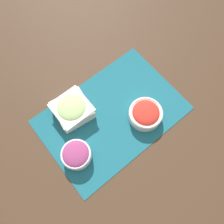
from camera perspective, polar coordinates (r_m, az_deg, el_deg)
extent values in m
plane|color=#422D1E|center=(0.94, 0.00, -0.73)|extent=(3.00, 3.00, 0.00)
cube|color=#195B6B|center=(0.94, 0.00, -0.69)|extent=(0.60, 0.40, 0.00)
cylinder|color=white|center=(0.92, 8.66, -0.65)|extent=(0.14, 0.14, 0.05)
torus|color=white|center=(0.90, 8.87, -0.15)|extent=(0.14, 0.14, 0.01)
ellipsoid|color=red|center=(0.90, 8.87, -0.15)|extent=(0.11, 0.11, 0.03)
cube|color=silver|center=(0.93, -10.23, 0.51)|extent=(0.16, 0.16, 0.06)
cube|color=silver|center=(0.90, -10.56, 1.23)|extent=(0.14, 0.14, 0.00)
ellipsoid|color=#A8CC7F|center=(0.90, -10.54, 1.18)|extent=(0.12, 0.12, 0.03)
cylinder|color=silver|center=(0.88, -9.21, -11.02)|extent=(0.12, 0.12, 0.05)
torus|color=silver|center=(0.86, -9.45, -10.74)|extent=(0.11, 0.11, 0.01)
ellipsoid|color=#93386B|center=(0.86, -9.45, -10.74)|extent=(0.10, 0.10, 0.03)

